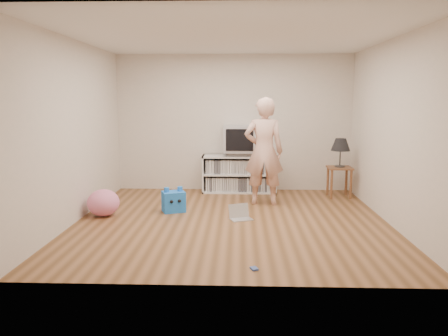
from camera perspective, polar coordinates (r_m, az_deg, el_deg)
name	(u,v)px	position (r m, az deg, el deg)	size (l,w,h in m)	color
ground	(232,221)	(6.43, 0.99, -6.89)	(4.50, 4.50, 0.00)	brown
walls	(232,132)	(6.20, 1.02, 4.74)	(4.52, 4.52, 2.60)	silver
ceiling	(232,37)	(6.24, 1.06, 16.74)	(4.50, 4.50, 0.01)	white
media_unit	(239,174)	(8.34, 2.02, -0.74)	(1.40, 0.45, 0.70)	white
dvd_deck	(239,154)	(8.26, 2.03, 1.87)	(0.45, 0.35, 0.07)	gray
crt_tv	(240,139)	(8.23, 2.04, 3.84)	(0.60, 0.53, 0.50)	#A5A5AA
side_table	(339,174)	(8.15, 14.84, -0.79)	(0.42, 0.42, 0.55)	brown
table_lamp	(341,145)	(8.08, 14.99, 2.88)	(0.34, 0.34, 0.52)	#333333
person	(264,151)	(7.30, 5.22, 2.17)	(0.65, 0.43, 1.79)	beige
laptop	(240,215)	(6.51, 2.11, -6.16)	(0.38, 0.35, 0.21)	silver
playing_cards	(254,269)	(4.68, 3.95, -12.97)	(0.07, 0.09, 0.02)	#3E5AA7
plush_blue	(174,201)	(6.94, -6.60, -4.33)	(0.41, 0.37, 0.39)	blue
plush_pink	(103,203)	(6.88, -15.47, -4.39)	(0.48, 0.48, 0.41)	pink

